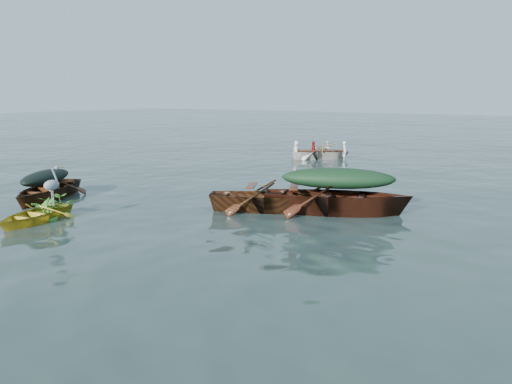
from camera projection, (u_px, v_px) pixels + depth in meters
ground at (172, 237)px, 10.59m from camera, size 140.00×140.00×0.00m
yellow_dinghy at (35, 222)px, 11.82m from camera, size 1.69×2.80×0.67m
dark_covered_boat at (47, 200)px, 14.30m from camera, size 2.92×4.07×0.97m
green_tarp_boat at (337, 213)px, 12.66m from camera, size 5.35×3.58×1.25m
open_wooden_boat at (272, 211)px, 12.94m from camera, size 4.68×3.31×1.07m
rowed_boat at (320, 159)px, 23.18m from camera, size 3.74×3.08×0.87m
dark_tarp_cover at (45, 176)px, 14.17m from camera, size 1.61×2.24×0.40m
green_tarp_cover at (338, 179)px, 12.49m from camera, size 2.94×1.97×0.52m
thwart_benches at (273, 190)px, 12.83m from camera, size 2.40×1.78×0.04m
heron at (52, 190)px, 11.51m from camera, size 0.36×0.45×0.92m
dinghy_weeds at (51, 192)px, 12.19m from camera, size 0.88×1.03×0.60m
rowers at (321, 142)px, 23.03m from camera, size 2.75×2.34×0.76m
oars at (320, 149)px, 23.09m from camera, size 1.98×2.48×0.06m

